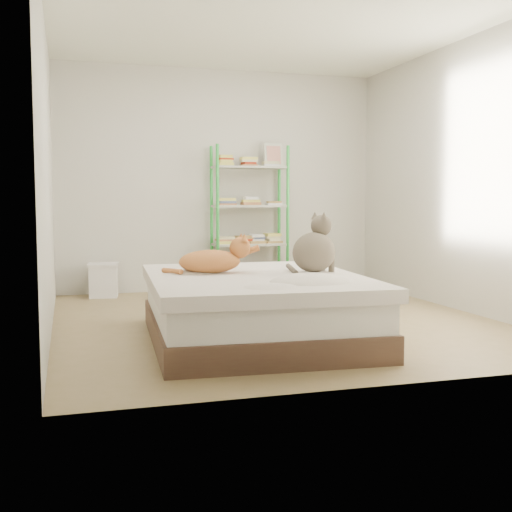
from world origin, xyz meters
name	(u,v)px	position (x,y,z in m)	size (l,w,h in m)	color
room	(275,174)	(0.00, 0.00, 1.30)	(3.81, 4.21, 2.61)	olive
bed	(255,308)	(-0.40, -0.72, 0.25)	(1.69, 2.06, 0.50)	brown
orange_cat	(210,258)	(-0.70, -0.51, 0.62)	(0.58, 0.31, 0.23)	#CA7A47
grey_cat	(314,243)	(0.10, -0.69, 0.73)	(0.34, 0.40, 0.46)	#70654C
shelf_unit	(250,219)	(0.31, 1.88, 0.84)	(0.88, 0.36, 1.74)	green
cardboard_box	(275,281)	(0.41, 1.28, 0.18)	(0.59, 0.60, 0.41)	#9E845B
white_bin	(104,280)	(-1.39, 1.85, 0.19)	(0.36, 0.33, 0.38)	white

